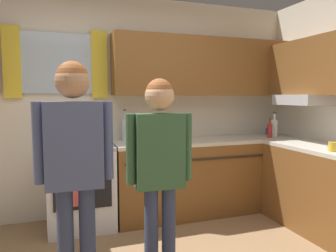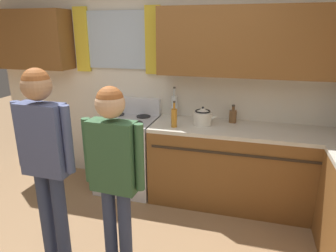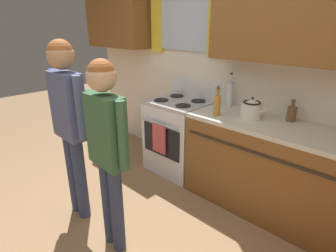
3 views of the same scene
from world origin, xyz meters
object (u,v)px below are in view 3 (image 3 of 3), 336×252
at_px(bottle_tall_clear, 230,93).
at_px(adult_in_plaid, 107,138).
at_px(adult_left, 68,112).
at_px(stovetop_kettle, 252,108).
at_px(stove_oven, 179,135).
at_px(bottle_squat_brown, 292,113).
at_px(bottle_oil_amber, 217,105).

distance_m(bottle_tall_clear, adult_in_plaid, 1.57).
distance_m(adult_left, adult_in_plaid, 0.59).
height_order(adult_left, adult_in_plaid, adult_left).
bearing_deg(stovetop_kettle, stove_oven, -179.48).
bearing_deg(bottle_squat_brown, stovetop_kettle, -150.60).
height_order(bottle_oil_amber, adult_left, adult_left).
xyz_separation_m(stove_oven, adult_in_plaid, (0.48, -1.35, 0.51)).
bearing_deg(bottle_tall_clear, bottle_squat_brown, -2.80).
xyz_separation_m(bottle_tall_clear, adult_in_plaid, (-0.06, -1.57, -0.07)).
distance_m(stove_oven, bottle_oil_amber, 0.84).
height_order(stovetop_kettle, adult_in_plaid, adult_in_plaid).
xyz_separation_m(bottle_squat_brown, adult_in_plaid, (-0.75, -1.53, -0.00)).
relative_size(bottle_tall_clear, stovetop_kettle, 1.34).
bearing_deg(adult_in_plaid, adult_left, 178.75).
xyz_separation_m(bottle_oil_amber, adult_in_plaid, (-0.15, -1.19, -0.04)).
height_order(bottle_squat_brown, adult_in_plaid, adult_in_plaid).
bearing_deg(adult_left, adult_in_plaid, -1.25).
bearing_deg(adult_left, bottle_oil_amber, 57.98).
bearing_deg(stove_oven, stovetop_kettle, 0.52).
bearing_deg(bottle_squat_brown, adult_in_plaid, -116.01).
height_order(bottle_squat_brown, stovetop_kettle, stovetop_kettle).
distance_m(stove_oven, bottle_squat_brown, 1.34).
relative_size(stove_oven, adult_left, 0.67).
xyz_separation_m(stove_oven, bottle_squat_brown, (1.22, 0.19, 0.51)).
relative_size(bottle_oil_amber, adult_in_plaid, 0.18).
bearing_deg(stove_oven, bottle_tall_clear, 22.37).
height_order(stove_oven, adult_left, adult_left).
relative_size(stove_oven, stovetop_kettle, 4.02).
relative_size(bottle_oil_amber, adult_left, 0.17).
relative_size(stovetop_kettle, adult_left, 0.17).
relative_size(bottle_squat_brown, adult_in_plaid, 0.13).
bearing_deg(stove_oven, bottle_oil_amber, -13.91).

